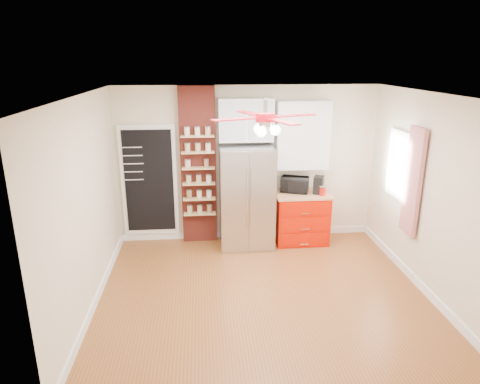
{
  "coord_description": "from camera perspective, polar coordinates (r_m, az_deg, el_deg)",
  "views": [
    {
      "loc": [
        -0.79,
        -5.21,
        3.13
      ],
      "look_at": [
        -0.23,
        0.9,
        1.19
      ],
      "focal_mm": 32.0,
      "sensor_mm": 36.0,
      "label": 1
    }
  ],
  "objects": [
    {
      "name": "curtain",
      "position": [
        6.52,
        22.07,
        1.28
      ],
      "size": [
        0.06,
        0.4,
        1.55
      ],
      "primitive_type": "cube",
      "color": "red",
      "rests_on": "wall_right"
    },
    {
      "name": "ceiling_fan",
      "position": [
        5.32,
        3.4,
        9.86
      ],
      "size": [
        1.4,
        1.4,
        0.44
      ],
      "color": "silver",
      "rests_on": "ceiling"
    },
    {
      "name": "upper_glass_cabinet",
      "position": [
        7.14,
        0.77,
        9.62
      ],
      "size": [
        0.9,
        0.35,
        0.7
      ],
      "primitive_type": "cube",
      "color": "white",
      "rests_on": "wall_back"
    },
    {
      "name": "brick_pillar",
      "position": [
        7.35,
        -5.56,
        3.4
      ],
      "size": [
        0.6,
        0.16,
        2.7
      ],
      "primitive_type": "cube",
      "color": "maroon",
      "rests_on": "floor"
    },
    {
      "name": "toaster_oven",
      "position": [
        7.46,
        7.29,
        0.99
      ],
      "size": [
        0.54,
        0.45,
        0.26
      ],
      "primitive_type": "imported",
      "rotation": [
        0.0,
        0.0,
        -0.34
      ],
      "color": "black",
      "rests_on": "red_cabinet"
    },
    {
      "name": "ceiling",
      "position": [
        5.29,
        3.46,
        12.82
      ],
      "size": [
        4.5,
        4.5,
        0.0
      ],
      "primitive_type": "plane",
      "color": "white",
      "rests_on": "wall_back"
    },
    {
      "name": "pantry_jar_oats",
      "position": [
        7.21,
        -7.0,
        3.78
      ],
      "size": [
        0.1,
        0.1,
        0.12
      ],
      "primitive_type": "cylinder",
      "rotation": [
        0.0,
        0.0,
        0.07
      ],
      "color": "beige",
      "rests_on": "brick_pillar"
    },
    {
      "name": "window",
      "position": [
        6.99,
        20.53,
        3.33
      ],
      "size": [
        0.04,
        0.75,
        1.05
      ],
      "primitive_type": "cube",
      "color": "white",
      "rests_on": "wall_right"
    },
    {
      "name": "wall_back",
      "position": [
        7.47,
        0.98,
        3.71
      ],
      "size": [
        4.5,
        0.02,
        2.7
      ],
      "primitive_type": "cube",
      "color": "beige",
      "rests_on": "floor"
    },
    {
      "name": "canister_left",
      "position": [
        7.34,
        10.93,
        0.11
      ],
      "size": [
        0.1,
        0.1,
        0.15
      ],
      "primitive_type": "cylinder",
      "rotation": [
        0.0,
        0.0,
        -0.03
      ],
      "color": "red",
      "rests_on": "red_cabinet"
    },
    {
      "name": "floor",
      "position": [
        6.13,
        2.99,
        -13.23
      ],
      "size": [
        4.5,
        4.5,
        0.0
      ],
      "primitive_type": "plane",
      "color": "brown",
      "rests_on": "ground"
    },
    {
      "name": "coffee_maker",
      "position": [
        7.43,
        10.44,
        0.95
      ],
      "size": [
        0.23,
        0.27,
        0.3
      ],
      "primitive_type": "cube",
      "rotation": [
        0.0,
        0.0,
        -0.43
      ],
      "color": "black",
      "rests_on": "red_cabinet"
    },
    {
      "name": "pantry_jar_beans",
      "position": [
        7.18,
        -4.52,
        3.8
      ],
      "size": [
        0.09,
        0.09,
        0.12
      ],
      "primitive_type": "cylinder",
      "rotation": [
        0.0,
        0.0,
        0.12
      ],
      "color": "#8E6948",
      "rests_on": "brick_pillar"
    },
    {
      "name": "chalkboard",
      "position": [
        7.51,
        -12.01,
        1.43
      ],
      "size": [
        0.95,
        0.05,
        1.95
      ],
      "color": "white",
      "rests_on": "wall_back"
    },
    {
      "name": "canister_right",
      "position": [
        7.53,
        11.04,
        0.43
      ],
      "size": [
        0.09,
        0.09,
        0.12
      ],
      "primitive_type": "cylinder",
      "rotation": [
        0.0,
        0.0,
        0.02
      ],
      "color": "#AE090A",
      "rests_on": "red_cabinet"
    },
    {
      "name": "red_cabinet",
      "position": [
        7.58,
        8.15,
        -3.35
      ],
      "size": [
        0.94,
        0.64,
        0.9
      ],
      "color": "#C71200",
      "rests_on": "floor"
    },
    {
      "name": "fridge",
      "position": [
        7.24,
        0.89,
        -0.65
      ],
      "size": [
        0.9,
        0.7,
        1.75
      ],
      "primitive_type": "cube",
      "color": "silver",
      "rests_on": "floor"
    },
    {
      "name": "wall_right",
      "position": [
        6.29,
        23.94,
        -0.48
      ],
      "size": [
        0.02,
        4.0,
        2.7
      ],
      "primitive_type": "cube",
      "color": "beige",
      "rests_on": "floor"
    },
    {
      "name": "upper_shelf_unit",
      "position": [
        7.37,
        8.32,
        7.52
      ],
      "size": [
        0.9,
        0.3,
        1.15
      ],
      "primitive_type": "cube",
      "color": "white",
      "rests_on": "wall_back"
    },
    {
      "name": "wall_front",
      "position": [
        3.75,
        7.7,
        -10.95
      ],
      "size": [
        4.5,
        0.02,
        2.7
      ],
      "primitive_type": "cube",
      "color": "beige",
      "rests_on": "floor"
    },
    {
      "name": "wall_left",
      "position": [
        5.69,
        -19.82,
        -1.77
      ],
      "size": [
        0.02,
        4.0,
        2.7
      ],
      "primitive_type": "cube",
      "color": "beige",
      "rests_on": "floor"
    }
  ]
}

